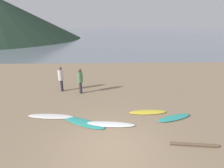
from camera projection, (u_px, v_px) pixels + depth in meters
The scene contains 10 objects.
ground_plane at pixel (107, 75), 16.25m from camera, with size 120.00×120.00×0.20m, color #8C7559.
ocean_water at pixel (106, 33), 67.53m from camera, with size 140.00×100.00×0.01m, color slate.
surfboard_0 at pixel (51, 116), 9.04m from camera, with size 2.37×0.49×0.09m, color white.
surfboard_1 at pixel (83, 122), 8.51m from camera, with size 2.34×0.60×0.07m, color teal.
surfboard_2 at pixel (108, 124), 8.35m from camera, with size 2.54×0.47×0.09m, color white.
surfboard_3 at pixel (148, 112), 9.47m from camera, with size 1.99×0.51×0.08m, color yellow.
surfboard_4 at pixel (174, 118), 8.91m from camera, with size 1.91×0.49×0.10m, color teal.
person_0 at pixel (80, 79), 11.67m from camera, with size 0.35×0.35×1.73m.
person_1 at pixel (61, 77), 12.05m from camera, with size 0.35×0.35×1.74m.
driftwood_log at pixel (193, 145), 6.96m from camera, with size 0.13×0.13×1.81m, color brown.
Camera 1 is at (-0.08, -5.57, 4.66)m, focal length 28.42 mm.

